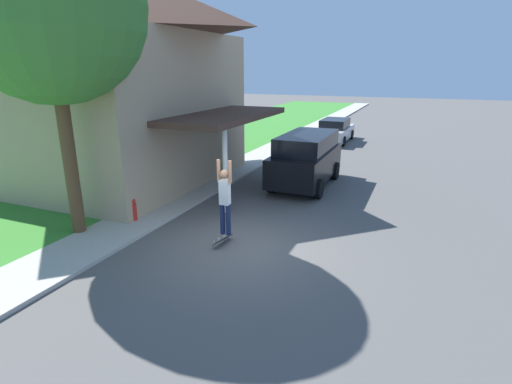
{
  "coord_description": "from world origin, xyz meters",
  "views": [
    {
      "loc": [
        4.2,
        -8.79,
        4.53
      ],
      "look_at": [
        -0.09,
        1.46,
        1.07
      ],
      "focal_mm": 28.0,
      "sensor_mm": 36.0,
      "label": 1
    }
  ],
  "objects": [
    {
      "name": "skateboarder",
      "position": [
        -0.28,
        -0.14,
        1.37
      ],
      "size": [
        0.41,
        0.23,
        2.0
      ],
      "color": "#192347",
      "rests_on": "ground_plane"
    },
    {
      "name": "lawn",
      "position": [
        -8.0,
        6.0,
        0.04
      ],
      "size": [
        10.0,
        80.0,
        0.08
      ],
      "color": "#387F2D",
      "rests_on": "ground_plane"
    },
    {
      "name": "car_down_street",
      "position": [
        -0.97,
        16.63,
        0.7
      ],
      "size": [
        1.87,
        4.56,
        1.45
      ],
      "color": "#B7B7BC",
      "rests_on": "ground_plane"
    },
    {
      "name": "skateboard",
      "position": [
        -0.41,
        -0.07,
        0.14
      ],
      "size": [
        0.25,
        0.82,
        0.26
      ],
      "color": "black",
      "rests_on": "ground_plane"
    },
    {
      "name": "fire_hydrant",
      "position": [
        -3.61,
        0.25,
        0.44
      ],
      "size": [
        0.2,
        0.2,
        0.7
      ],
      "color": "red",
      "rests_on": "sidewalk"
    },
    {
      "name": "sidewalk",
      "position": [
        -3.6,
        6.0,
        0.05
      ],
      "size": [
        1.8,
        80.0,
        0.1
      ],
      "color": "#ADA89E",
      "rests_on": "ground_plane"
    },
    {
      "name": "suv_parked",
      "position": [
        0.07,
        6.25,
        1.11
      ],
      "size": [
        2.04,
        4.57,
        2.07
      ],
      "color": "black",
      "rests_on": "ground_plane"
    },
    {
      "name": "house",
      "position": [
        -8.05,
        4.13,
        4.5
      ],
      "size": [
        11.84,
        9.23,
        8.52
      ],
      "color": "tan",
      "rests_on": "lawn"
    },
    {
      "name": "ground_plane",
      "position": [
        0.0,
        0.0,
        0.0
      ],
      "size": [
        120.0,
        120.0,
        0.0
      ],
      "primitive_type": "plane",
      "color": "#54514F"
    },
    {
      "name": "lawn_tree_near",
      "position": [
        -4.49,
        -1.02,
        5.96
      ],
      "size": [
        4.76,
        4.76,
        8.27
      ],
      "color": "brown",
      "rests_on": "lawn"
    }
  ]
}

